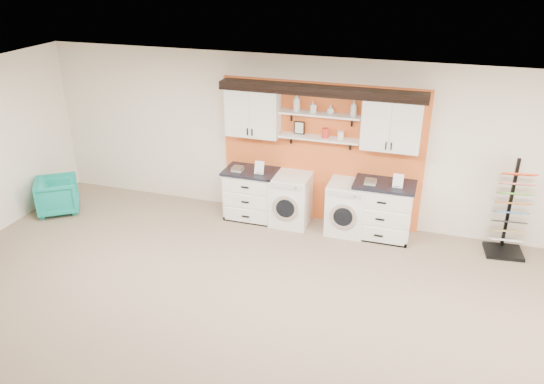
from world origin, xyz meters
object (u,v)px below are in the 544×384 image
(base_cabinet_right, at_px, (383,210))
(sample_rack, at_px, (508,224))
(armchair, at_px, (58,195))
(dryer, at_px, (347,207))
(base_cabinet_left, at_px, (251,194))
(washer, at_px, (291,199))

(base_cabinet_right, distance_m, sample_rack, 1.90)
(base_cabinet_right, xyz_separation_m, armchair, (-5.63, -0.86, -0.16))
(dryer, distance_m, sample_rack, 2.48)
(base_cabinet_left, relative_size, armchair, 1.30)
(base_cabinet_right, distance_m, armchair, 5.70)
(base_cabinet_right, xyz_separation_m, sample_rack, (1.90, 0.03, 0.02))
(base_cabinet_left, bearing_deg, sample_rack, 0.45)
(base_cabinet_left, relative_size, sample_rack, 0.60)
(dryer, bearing_deg, washer, 180.00)
(sample_rack, xyz_separation_m, armchair, (-7.53, -0.89, -0.18))
(base_cabinet_right, bearing_deg, dryer, -179.67)
(washer, relative_size, dryer, 1.01)
(sample_rack, bearing_deg, dryer, 174.83)
(base_cabinet_left, distance_m, dryer, 1.68)
(base_cabinet_left, bearing_deg, dryer, -0.12)
(washer, bearing_deg, sample_rack, 0.60)
(base_cabinet_right, relative_size, dryer, 1.11)
(washer, xyz_separation_m, dryer, (0.96, -0.00, -0.01))
(dryer, bearing_deg, armchair, -170.35)
(base_cabinet_right, distance_m, washer, 1.54)
(washer, bearing_deg, armchair, -168.13)
(dryer, bearing_deg, sample_rack, 0.84)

